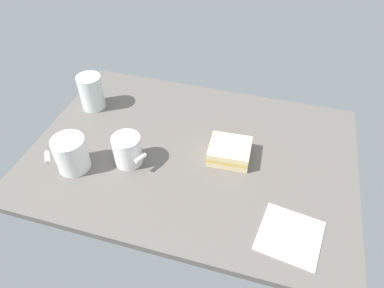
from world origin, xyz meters
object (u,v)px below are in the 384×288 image
at_px(sandwich_main, 230,151).
at_px(paper_napkin, 290,236).
at_px(coffee_mug_black, 127,150).
at_px(coffee_mug_milky, 71,153).
at_px(glass_of_milk, 92,94).

xyz_separation_m(sandwich_main, paper_napkin, (-0.18, 0.21, -0.02)).
height_order(sandwich_main, paper_napkin, sandwich_main).
bearing_deg(paper_napkin, coffee_mug_black, -14.53).
distance_m(coffee_mug_milky, paper_napkin, 0.58).
xyz_separation_m(coffee_mug_black, paper_napkin, (-0.44, 0.12, -0.04)).
xyz_separation_m(sandwich_main, glass_of_milk, (0.47, -0.11, 0.03)).
bearing_deg(sandwich_main, paper_napkin, 131.59).
distance_m(coffee_mug_black, paper_napkin, 0.46).
bearing_deg(coffee_mug_black, glass_of_milk, -43.40).
bearing_deg(coffee_mug_milky, paper_napkin, 174.46).
xyz_separation_m(glass_of_milk, paper_napkin, (-0.65, 0.31, -0.05)).
distance_m(glass_of_milk, paper_napkin, 0.73).
relative_size(coffee_mug_black, sandwich_main, 0.84).
distance_m(sandwich_main, paper_napkin, 0.28).
bearing_deg(sandwich_main, coffee_mug_milky, 21.12).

